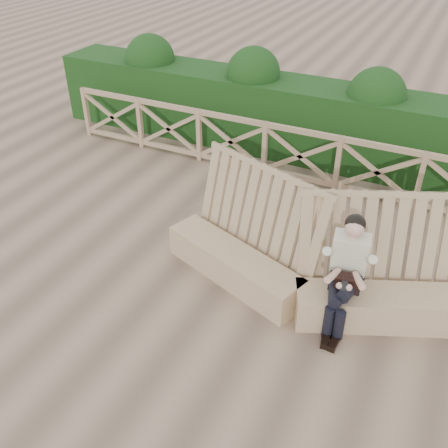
% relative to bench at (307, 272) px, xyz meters
% --- Properties ---
extents(ground, '(60.00, 60.00, 0.00)m').
position_rel_bench_xyz_m(ground, '(-1.14, -0.51, -0.41)').
color(ground, brown).
rests_on(ground, ground).
extents(bench, '(4.33, 1.57, 1.61)m').
position_rel_bench_xyz_m(bench, '(0.00, 0.00, 0.00)').
color(bench, '#8C7050').
rests_on(bench, ground).
extents(woman, '(0.48, 0.97, 1.54)m').
position_rel_bench_xyz_m(woman, '(0.54, -0.22, 0.41)').
color(woman, black).
rests_on(woman, ground).
extents(guardrail, '(10.10, 0.09, 1.10)m').
position_rel_bench_xyz_m(guardrail, '(-1.14, 2.99, 0.15)').
color(guardrail, '#9C7B5A').
rests_on(guardrail, ground).
extents(hedge, '(12.00, 1.20, 1.50)m').
position_rel_bench_xyz_m(hedge, '(-1.14, 4.19, 0.34)').
color(hedge, black).
rests_on(hedge, ground).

